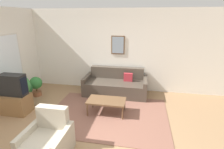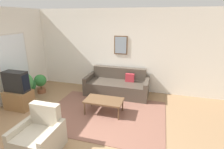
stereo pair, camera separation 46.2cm
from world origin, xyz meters
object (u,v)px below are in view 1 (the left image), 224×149
(couch, at_px, (116,85))
(tv, at_px, (13,85))
(coffee_table, at_px, (106,101))
(potted_plant_tall, at_px, (19,87))
(armchair, at_px, (48,141))

(couch, distance_m, tv, 2.94)
(couch, xyz_separation_m, coffee_table, (-0.03, -1.28, 0.06))
(coffee_table, relative_size, potted_plant_tall, 1.03)
(armchair, distance_m, potted_plant_tall, 2.22)
(tv, bearing_deg, potted_plant_tall, 97.20)
(couch, xyz_separation_m, tv, (-2.37, -1.67, 0.50))
(tv, bearing_deg, couch, 35.07)
(couch, distance_m, coffee_table, 1.28)
(coffee_table, relative_size, armchair, 1.15)
(armchair, bearing_deg, coffee_table, 59.39)
(couch, relative_size, potted_plant_tall, 2.12)
(tv, bearing_deg, armchair, -37.45)
(tv, height_order, potted_plant_tall, tv)
(tv, relative_size, potted_plant_tall, 0.68)
(coffee_table, distance_m, tv, 2.41)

